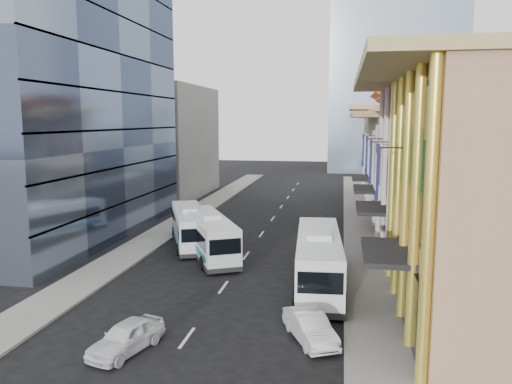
% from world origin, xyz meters
% --- Properties ---
extents(ground, '(200.00, 200.00, 0.00)m').
position_xyz_m(ground, '(0.00, 0.00, 0.00)').
color(ground, black).
rests_on(ground, ground).
extents(sidewalk_right, '(3.00, 90.00, 0.15)m').
position_xyz_m(sidewalk_right, '(8.50, 22.00, 0.07)').
color(sidewalk_right, slate).
rests_on(sidewalk_right, ground).
extents(sidewalk_left, '(3.00, 90.00, 0.15)m').
position_xyz_m(sidewalk_left, '(-8.50, 22.00, 0.07)').
color(sidewalk_left, slate).
rests_on(sidewalk_left, ground).
extents(shophouse_tan, '(8.00, 14.00, 12.00)m').
position_xyz_m(shophouse_tan, '(14.00, 5.00, 6.00)').
color(shophouse_tan, tan).
rests_on(shophouse_tan, ground).
extents(shophouse_red, '(8.00, 10.00, 12.00)m').
position_xyz_m(shophouse_red, '(14.00, 17.00, 6.00)').
color(shophouse_red, maroon).
rests_on(shophouse_red, ground).
extents(shophouse_cream_near, '(8.00, 9.00, 10.00)m').
position_xyz_m(shophouse_cream_near, '(14.00, 26.50, 5.00)').
color(shophouse_cream_near, silver).
rests_on(shophouse_cream_near, ground).
extents(shophouse_cream_mid, '(8.00, 9.00, 10.00)m').
position_xyz_m(shophouse_cream_mid, '(14.00, 35.50, 5.00)').
color(shophouse_cream_mid, silver).
rests_on(shophouse_cream_mid, ground).
extents(shophouse_cream_far, '(8.00, 12.00, 11.00)m').
position_xyz_m(shophouse_cream_far, '(14.00, 46.00, 5.50)').
color(shophouse_cream_far, silver).
rests_on(shophouse_cream_far, ground).
extents(office_tower, '(12.00, 26.00, 30.00)m').
position_xyz_m(office_tower, '(-17.00, 19.00, 15.00)').
color(office_tower, '#363F56').
rests_on(office_tower, ground).
extents(office_block_far, '(10.00, 18.00, 14.00)m').
position_xyz_m(office_block_far, '(-16.00, 42.00, 7.00)').
color(office_block_far, gray).
rests_on(office_block_far, ground).
extents(bus_left_near, '(6.63, 10.01, 3.22)m').
position_xyz_m(bus_left_near, '(-2.63, 14.54, 1.61)').
color(bus_left_near, silver).
rests_on(bus_left_near, ground).
extents(bus_left_far, '(5.71, 9.71, 3.07)m').
position_xyz_m(bus_left_far, '(-5.05, 17.53, 1.54)').
color(bus_left_far, silver).
rests_on(bus_left_far, ground).
extents(bus_right, '(3.21, 10.97, 3.48)m').
position_xyz_m(bus_right, '(5.50, 8.97, 1.74)').
color(bus_right, white).
rests_on(bus_right, ground).
extents(sedan_left, '(2.60, 4.13, 1.31)m').
position_xyz_m(sedan_left, '(-2.12, -0.72, 0.65)').
color(sedan_left, white).
rests_on(sedan_left, ground).
extents(sedan_right, '(2.86, 4.07, 1.27)m').
position_xyz_m(sedan_right, '(5.50, 1.67, 0.64)').
color(sedan_right, silver).
rests_on(sedan_right, ground).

